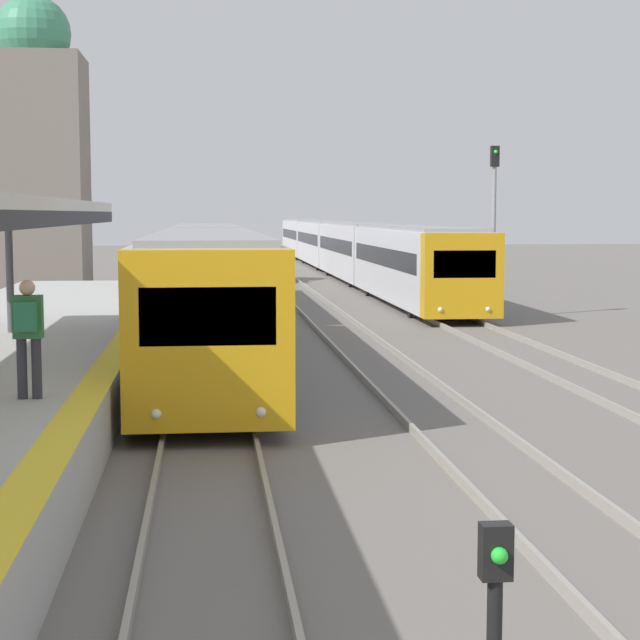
# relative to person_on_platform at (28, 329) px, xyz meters

# --- Properties ---
(person_on_platform) EXTENTS (0.40, 0.40, 1.66)m
(person_on_platform) POSITION_rel_person_on_platform_xyz_m (0.00, 0.00, 0.00)
(person_on_platform) COLOR #2D2D33
(person_on_platform) RESTS_ON station_platform
(train_near) EXTENTS (2.65, 32.12, 3.15)m
(train_near) POSITION_rel_person_on_platform_xyz_m (2.49, 17.02, -0.23)
(train_near) COLOR gold
(train_near) RESTS_ON ground_plane
(train_far) EXTENTS (2.57, 62.49, 3.08)m
(train_far) POSITION_rel_person_on_platform_xyz_m (10.51, 48.94, -0.27)
(train_far) COLOR gold
(train_far) RESTS_ON ground_plane
(signal_post_near) EXTENTS (0.20, 0.21, 1.62)m
(signal_post_near) POSITION_rel_person_on_platform_xyz_m (4.28, -8.63, -0.97)
(signal_post_near) COLOR black
(signal_post_near) RESTS_ON ground_plane
(signal_mast_far) EXTENTS (0.28, 0.29, 5.85)m
(signal_mast_far) POSITION_rel_person_on_platform_xyz_m (12.22, 20.63, 1.64)
(signal_mast_far) COLOR gray
(signal_mast_far) RESTS_ON ground_plane
(distant_domed_building) EXTENTS (4.60, 4.60, 13.66)m
(distant_domed_building) POSITION_rel_person_on_platform_xyz_m (-5.46, 36.77, 4.52)
(distant_domed_building) COLOR slate
(distant_domed_building) RESTS_ON ground_plane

